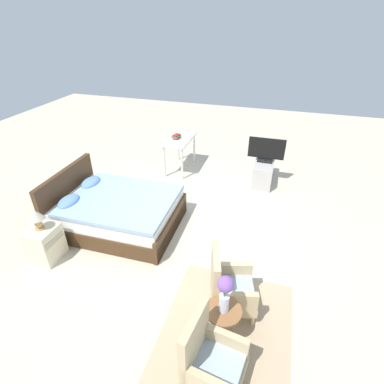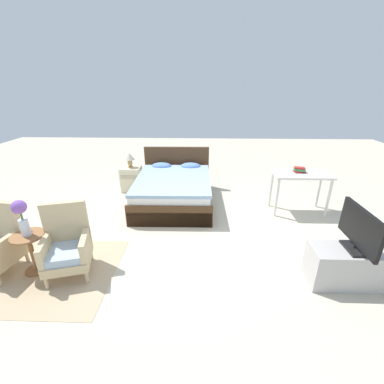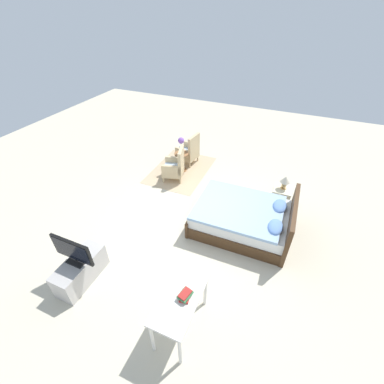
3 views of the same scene
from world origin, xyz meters
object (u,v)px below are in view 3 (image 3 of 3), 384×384
nightstand (280,198)px  vanity_desk (180,302)px  bed (244,218)px  book_stack (185,295)px  armchair_by_window_left (189,152)px  flower_vase (181,144)px  tv_flatscreen (72,251)px  side_table (182,160)px  table_lamp (285,181)px  armchair_by_window_right (175,167)px  tv_stand (81,270)px

nightstand → vanity_desk: vanity_desk is taller
bed → book_stack: size_ratio=8.92×
armchair_by_window_left → flower_vase: 0.66m
tv_flatscreen → book_stack: bearing=89.6°
bed → side_table: bed is taller
vanity_desk → book_stack: bearing=116.3°
table_lamp → vanity_desk: bearing=-15.7°
armchair_by_window_right → side_table: size_ratio=1.65×
bed → flower_vase: bearing=-126.2°
armchair_by_window_left → side_table: 0.47m
flower_vase → tv_stand: flower_vase is taller
flower_vase → book_stack: flower_vase is taller
flower_vase → armchair_by_window_left: bearing=177.1°
book_stack → table_lamp: bearing=165.2°
flower_vase → book_stack: 4.46m
table_lamp → tv_stand: bearing=-40.6°
table_lamp → armchair_by_window_left: bearing=-110.5°
tv_stand → bed: bearing=135.8°
book_stack → vanity_desk: bearing=-63.7°
bed → nightstand: bed is taller
armchair_by_window_right → flower_vase: size_ratio=1.93×
armchair_by_window_left → armchair_by_window_right: size_ratio=1.00×
table_lamp → book_stack: table_lamp is taller
bed → nightstand: (-1.05, 0.62, -0.02)m
side_table → flower_vase: 0.50m
nightstand → tv_stand: size_ratio=0.58×
nightstand → book_stack: bearing=-14.8°
tv_flatscreen → vanity_desk: tv_flatscreen is taller
bed → flower_vase: size_ratio=4.23×
armchair_by_window_right → vanity_desk: 4.04m
flower_vase → tv_flatscreen: flower_vase is taller
bed → table_lamp: size_ratio=6.12×
tv_stand → side_table: bearing=178.8°
side_table → armchair_by_window_right: bearing=2.7°
table_lamp → tv_flatscreen: size_ratio=0.43×
bed → book_stack: (2.39, -0.28, 0.52)m
book_stack → armchair_by_window_right: bearing=-151.6°
armchair_by_window_right → side_table: armchair_by_window_right is taller
armchair_by_window_left → tv_stand: 4.48m
book_stack → armchair_by_window_left: bearing=-156.9°
armchair_by_window_left → book_stack: (4.49, 1.91, 0.44)m
bed → tv_stand: 3.31m
armchair_by_window_right → nightstand: (0.12, 2.82, -0.11)m
armchair_by_window_left → vanity_desk: 4.89m
bed → tv_flatscreen: 3.34m
table_lamp → vanity_desk: size_ratio=0.32×
armchair_by_window_right → table_lamp: armchair_by_window_right is taller
bed → armchair_by_window_left: bed is taller
armchair_by_window_left → flower_vase: flower_vase is taller
armchair_by_window_right → book_stack: 4.06m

